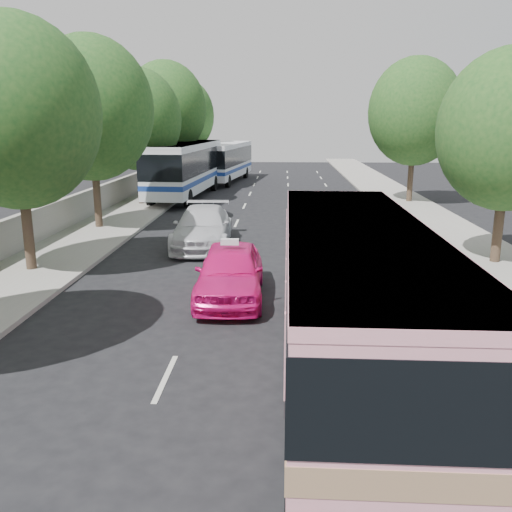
# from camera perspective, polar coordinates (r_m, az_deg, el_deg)

# --- Properties ---
(ground) EXTENTS (120.00, 120.00, 0.00)m
(ground) POSITION_cam_1_polar(r_m,az_deg,el_deg) (13.60, 0.25, -9.11)
(ground) COLOR black
(ground) RESTS_ON ground
(sidewalk_left) EXTENTS (4.00, 90.00, 0.15)m
(sidewalk_left) POSITION_cam_1_polar(r_m,az_deg,el_deg) (34.14, -12.63, 4.85)
(sidewalk_left) COLOR #9E998E
(sidewalk_left) RESTS_ON ground
(sidewalk_right) EXTENTS (4.00, 90.00, 0.12)m
(sidewalk_right) POSITION_cam_1_polar(r_m,az_deg,el_deg) (33.86, 16.42, 4.52)
(sidewalk_right) COLOR #9E998E
(sidewalk_right) RESTS_ON ground
(low_wall) EXTENTS (0.30, 90.00, 1.50)m
(low_wall) POSITION_cam_1_polar(r_m,az_deg,el_deg) (34.54, -15.60, 6.16)
(low_wall) COLOR #9E998E
(low_wall) RESTS_ON sidewalk_left
(tree_left_b) EXTENTS (5.70, 5.70, 8.88)m
(tree_left_b) POSITION_cam_1_polar(r_m,az_deg,el_deg) (20.51, -23.92, 14.22)
(tree_left_b) COLOR #38281E
(tree_left_b) RESTS_ON ground
(tree_left_c) EXTENTS (6.00, 6.00, 9.35)m
(tree_left_c) POSITION_cam_1_polar(r_m,az_deg,el_deg) (27.99, -16.91, 15.08)
(tree_left_c) COLOR #38281E
(tree_left_c) RESTS_ON ground
(tree_left_d) EXTENTS (5.52, 5.52, 8.60)m
(tree_left_d) POSITION_cam_1_polar(r_m,az_deg,el_deg) (35.61, -12.32, 14.23)
(tree_left_d) COLOR #38281E
(tree_left_d) RESTS_ON ground
(tree_left_e) EXTENTS (6.30, 6.30, 9.82)m
(tree_left_e) POSITION_cam_1_polar(r_m,az_deg,el_deg) (43.38, -9.45, 15.33)
(tree_left_e) COLOR #38281E
(tree_left_e) RESTS_ON ground
(tree_left_f) EXTENTS (5.88, 5.88, 9.16)m
(tree_left_f) POSITION_cam_1_polar(r_m,az_deg,el_deg) (51.26, -7.73, 14.69)
(tree_left_f) COLOR #38281E
(tree_left_f) RESTS_ON ground
(tree_right_near) EXTENTS (5.10, 5.10, 7.95)m
(tree_right_near) POSITION_cam_1_polar(r_m,az_deg,el_deg) (22.02, 25.38, 12.38)
(tree_right_near) COLOR #38281E
(tree_right_near) RESTS_ON ground
(tree_right_far) EXTENTS (6.00, 6.00, 9.35)m
(tree_right_far) POSITION_cam_1_polar(r_m,az_deg,el_deg) (37.42, 16.56, 14.71)
(tree_right_far) COLOR #38281E
(tree_right_far) RESTS_ON ground
(pink_bus) EXTENTS (2.78, 10.65, 3.39)m
(pink_bus) POSITION_cam_1_polar(r_m,az_deg,el_deg) (10.86, 10.36, -3.53)
(pink_bus) COLOR pink
(pink_bus) RESTS_ON ground
(pink_taxi) EXTENTS (2.16, 5.04, 1.70)m
(pink_taxi) POSITION_cam_1_polar(r_m,az_deg,el_deg) (16.63, -2.74, -1.66)
(pink_taxi) COLOR #EB147B
(pink_taxi) RESTS_ON ground
(white_pickup) EXTENTS (2.62, 5.91, 1.69)m
(white_pickup) POSITION_cam_1_polar(r_m,az_deg,el_deg) (23.69, -5.64, 3.04)
(white_pickup) COLOR silver
(white_pickup) RESTS_ON ground
(tour_coach_front) EXTENTS (3.61, 12.96, 3.83)m
(tour_coach_front) POSITION_cam_1_polar(r_m,az_deg,el_deg) (38.93, -7.42, 9.48)
(tour_coach_front) COLOR white
(tour_coach_front) RESTS_ON ground
(tour_coach_rear) EXTENTS (3.86, 11.63, 3.41)m
(tour_coach_rear) POSITION_cam_1_polar(r_m,az_deg,el_deg) (48.77, -3.17, 10.19)
(tour_coach_rear) COLOR white
(tour_coach_rear) RESTS_ON ground
(taxi_roof_sign) EXTENTS (0.56, 0.20, 0.18)m
(taxi_roof_sign) POSITION_cam_1_polar(r_m,az_deg,el_deg) (16.40, -2.78, 1.50)
(taxi_roof_sign) COLOR silver
(taxi_roof_sign) RESTS_ON pink_taxi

